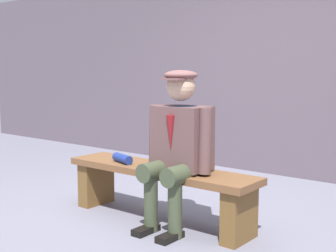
{
  "coord_description": "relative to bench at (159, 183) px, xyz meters",
  "views": [
    {
      "loc": [
        -2.42,
        2.9,
        1.26
      ],
      "look_at": [
        -0.1,
        0.0,
        0.81
      ],
      "focal_mm": 49.37,
      "sensor_mm": 36.0,
      "label": 1
    }
  ],
  "objects": [
    {
      "name": "stadium_wall",
      "position": [
        0.0,
        -2.31,
        0.95
      ],
      "size": [
        12.0,
        0.24,
        2.55
      ],
      "primitive_type": "cube",
      "color": "#625560",
      "rests_on": "ground"
    },
    {
      "name": "rolled_magazine",
      "position": [
        0.35,
        0.07,
        0.17
      ],
      "size": [
        0.24,
        0.14,
        0.08
      ],
      "primitive_type": "cylinder",
      "rotation": [
        0.0,
        1.57,
        -0.29
      ],
      "color": "navy",
      "rests_on": "bench"
    },
    {
      "name": "ground_plane",
      "position": [
        0.0,
        0.0,
        -0.32
      ],
      "size": [
        30.0,
        30.0,
        0.0
      ],
      "primitive_type": "plane",
      "color": "slate"
    },
    {
      "name": "bench",
      "position": [
        0.0,
        0.0,
        0.0
      ],
      "size": [
        1.78,
        0.41,
        0.46
      ],
      "color": "brown",
      "rests_on": "ground"
    },
    {
      "name": "seated_man",
      "position": [
        -0.24,
        0.05,
        0.38
      ],
      "size": [
        0.6,
        0.57,
        1.26
      ],
      "color": "brown",
      "rests_on": "ground"
    }
  ]
}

